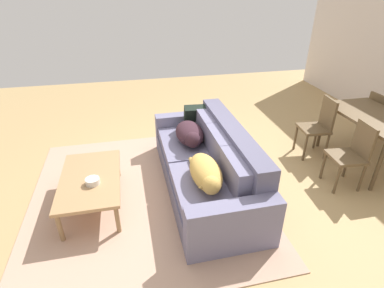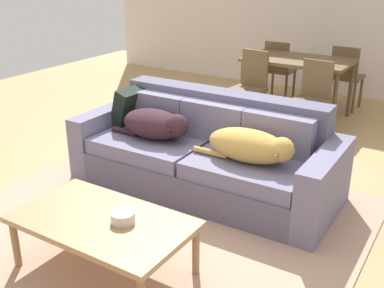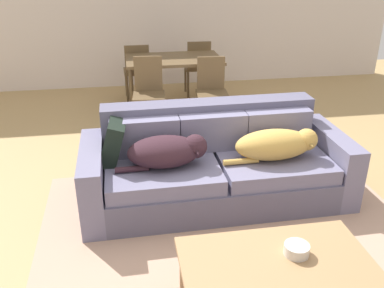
{
  "view_description": "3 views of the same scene",
  "coord_description": "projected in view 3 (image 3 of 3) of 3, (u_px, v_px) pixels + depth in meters",
  "views": [
    {
      "loc": [
        3.21,
        -0.74,
        2.44
      ],
      "look_at": [
        0.08,
        -0.06,
        0.67
      ],
      "focal_mm": 28.16,
      "sensor_mm": 36.0,
      "label": 1
    },
    {
      "loc": [
        2.07,
        -3.25,
        2.0
      ],
      "look_at": [
        0.09,
        -0.12,
        0.52
      ],
      "focal_mm": 44.32,
      "sensor_mm": 36.0,
      "label": 2
    },
    {
      "loc": [
        -0.71,
        -3.21,
        2.12
      ],
      "look_at": [
        -0.15,
        0.15,
        0.56
      ],
      "focal_mm": 39.51,
      "sensor_mm": 36.0,
      "label": 3
    }
  ],
  "objects": [
    {
      "name": "dining_chair_far_left",
      "position": [
        137.0,
        69.0,
        6.42
      ],
      "size": [
        0.41,
        0.41,
        0.87
      ],
      "rotation": [
        0.0,
        0.0,
        3.17
      ],
      "color": "brown",
      "rests_on": "ground"
    },
    {
      "name": "bowl_on_coffee_table",
      "position": [
        297.0,
        250.0,
        2.61
      ],
      "size": [
        0.16,
        0.16,
        0.07
      ],
      "primitive_type": "cylinder",
      "color": "silver",
      "rests_on": "coffee_table"
    },
    {
      "name": "dog_on_right_cushion",
      "position": [
        277.0,
        144.0,
        3.71
      ],
      "size": [
        0.86,
        0.34,
        0.27
      ],
      "rotation": [
        0.0,
        0.0,
        0.01
      ],
      "color": "tan",
      "rests_on": "couch"
    },
    {
      "name": "dining_table",
      "position": [
        174.0,
        63.0,
        5.9
      ],
      "size": [
        1.32,
        0.81,
        0.77
      ],
      "color": "brown",
      "rests_on": "ground"
    },
    {
      "name": "dog_on_left_cushion",
      "position": [
        168.0,
        151.0,
        3.59
      ],
      "size": [
        0.79,
        0.38,
        0.27
      ],
      "rotation": [
        0.0,
        0.0,
        0.01
      ],
      "color": "#371F28",
      "rests_on": "couch"
    },
    {
      "name": "couch",
      "position": [
        215.0,
        165.0,
        3.9
      ],
      "size": [
        2.4,
        0.99,
        0.84
      ],
      "rotation": [
        0.0,
        0.0,
        0.01
      ],
      "color": "slate",
      "rests_on": "ground"
    },
    {
      "name": "dining_chair_far_right",
      "position": [
        198.0,
        65.0,
        6.61
      ],
      "size": [
        0.41,
        0.41,
        0.88
      ],
      "rotation": [
        0.0,
        0.0,
        3.12
      ],
      "color": "brown",
      "rests_on": "ground"
    },
    {
      "name": "area_rug",
      "position": [
        237.0,
        250.0,
        3.28
      ],
      "size": [
        3.12,
        2.86,
        0.01
      ],
      "primitive_type": "cube",
      "rotation": [
        0.0,
        0.0,
        0.01
      ],
      "color": "tan",
      "rests_on": "ground"
    },
    {
      "name": "throw_pillow_by_left_arm",
      "position": [
        113.0,
        142.0,
        3.69
      ],
      "size": [
        0.27,
        0.39,
        0.4
      ],
      "primitive_type": "cube",
      "rotation": [
        0.0,
        0.28,
        -0.08
      ],
      "color": "black",
      "rests_on": "couch"
    },
    {
      "name": "back_partition",
      "position": [
        162.0,
        3.0,
        6.9
      ],
      "size": [
        8.0,
        0.12,
        2.7
      ],
      "primitive_type": "cube",
      "color": "silver",
      "rests_on": "ground"
    },
    {
      "name": "coffee_table",
      "position": [
        277.0,
        267.0,
        2.58
      ],
      "size": [
        1.18,
        0.68,
        0.4
      ],
      "color": "#AA8256",
      "rests_on": "ground"
    },
    {
      "name": "dining_chair_near_left",
      "position": [
        149.0,
        90.0,
        5.4
      ],
      "size": [
        0.43,
        0.43,
        0.91
      ],
      "rotation": [
        0.0,
        0.0,
        -0.09
      ],
      "color": "brown",
      "rests_on": "ground"
    },
    {
      "name": "ground_plane",
      "position": [
        211.0,
        205.0,
        3.87
      ],
      "size": [
        10.0,
        10.0,
        0.0
      ],
      "primitive_type": "plane",
      "color": "tan"
    },
    {
      "name": "dining_chair_near_right",
      "position": [
        212.0,
        89.0,
        5.49
      ],
      "size": [
        0.43,
        0.43,
        0.89
      ],
      "rotation": [
        0.0,
        0.0,
        -0.08
      ],
      "color": "brown",
      "rests_on": "ground"
    }
  ]
}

